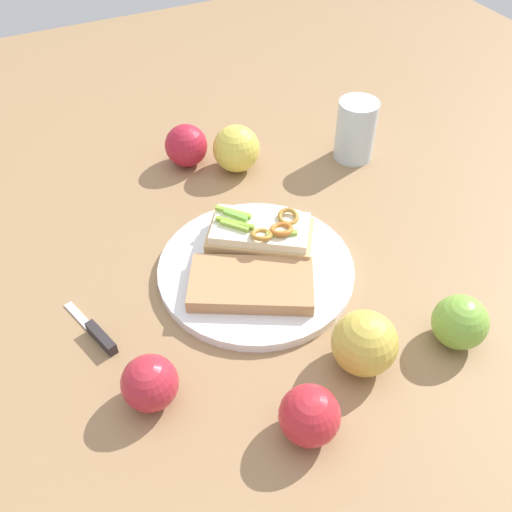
{
  "coord_description": "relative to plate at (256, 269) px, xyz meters",
  "views": [
    {
      "loc": [
        -0.25,
        -0.51,
        0.6
      ],
      "look_at": [
        0.0,
        0.0,
        0.04
      ],
      "focal_mm": 39.59,
      "sensor_mm": 36.0,
      "label": 1
    }
  ],
  "objects": [
    {
      "name": "bread_slice_side",
      "position": [
        -0.03,
        -0.04,
        0.02
      ],
      "size": [
        0.19,
        0.16,
        0.02
      ],
      "primitive_type": "cube",
      "rotation": [
        0.0,
        0.0,
        5.8
      ],
      "color": "tan",
      "rests_on": "plate"
    },
    {
      "name": "apple_0",
      "position": [
        0.05,
        -0.2,
        0.03
      ],
      "size": [
        0.09,
        0.09,
        0.08
      ],
      "primitive_type": "sphere",
      "rotation": [
        0.0,
        0.0,
        0.04
      ],
      "color": "gold",
      "rests_on": "ground_plane"
    },
    {
      "name": "sandwich",
      "position": [
        0.03,
        0.04,
        0.03
      ],
      "size": [
        0.17,
        0.16,
        0.05
      ],
      "rotation": [
        0.0,
        0.0,
        5.69
      ],
      "color": "tan",
      "rests_on": "plate"
    },
    {
      "name": "plate",
      "position": [
        0.0,
        0.0,
        0.0
      ],
      "size": [
        0.29,
        0.29,
        0.02
      ],
      "primitive_type": "cylinder",
      "color": "white",
      "rests_on": "ground_plane"
    },
    {
      "name": "ground_plane",
      "position": [
        0.0,
        0.0,
        -0.01
      ],
      "size": [
        2.0,
        2.0,
        0.0
      ],
      "primitive_type": "plane",
      "color": "#95714B",
      "rests_on": "ground"
    },
    {
      "name": "apple_1",
      "position": [
        0.08,
        0.25,
        0.03
      ],
      "size": [
        0.1,
        0.1,
        0.08
      ],
      "primitive_type": "sphere",
      "rotation": [
        0.0,
        0.0,
        0.24
      ],
      "color": "gold",
      "rests_on": "ground_plane"
    },
    {
      "name": "apple_5",
      "position": [
        0.18,
        -0.22,
        0.03
      ],
      "size": [
        0.08,
        0.08,
        0.07
      ],
      "primitive_type": "sphere",
      "rotation": [
        0.0,
        0.0,
        4.56
      ],
      "color": "#79AD3D",
      "rests_on": "ground_plane"
    },
    {
      "name": "drinking_glass",
      "position": [
        0.29,
        0.19,
        0.05
      ],
      "size": [
        0.07,
        0.07,
        0.11
      ],
      "primitive_type": "cylinder",
      "color": "silver",
      "rests_on": "ground_plane"
    },
    {
      "name": "knife",
      "position": [
        -0.24,
        -0.02,
        -0.0
      ],
      "size": [
        0.05,
        0.12,
        0.02
      ],
      "rotation": [
        0.0,
        0.0,
        1.88
      ],
      "color": "silver",
      "rests_on": "ground_plane"
    },
    {
      "name": "apple_3",
      "position": [
        -0.2,
        -0.13,
        0.03
      ],
      "size": [
        0.1,
        0.1,
        0.07
      ],
      "primitive_type": "sphere",
      "rotation": [
        0.0,
        0.0,
        3.88
      ],
      "color": "#B12432",
      "rests_on": "ground_plane"
    },
    {
      "name": "apple_2",
      "position": [
        -0.05,
        -0.25,
        0.03
      ],
      "size": [
        0.09,
        0.09,
        0.07
      ],
      "primitive_type": "sphere",
      "rotation": [
        0.0,
        0.0,
        1.98
      ],
      "color": "red",
      "rests_on": "ground_plane"
    },
    {
      "name": "apple_4",
      "position": [
        0.01,
        0.3,
        0.03
      ],
      "size": [
        0.1,
        0.1,
        0.08
      ],
      "primitive_type": "sphere",
      "rotation": [
        0.0,
        0.0,
        3.55
      ],
      "color": "#AC1D30",
      "rests_on": "ground_plane"
    }
  ]
}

